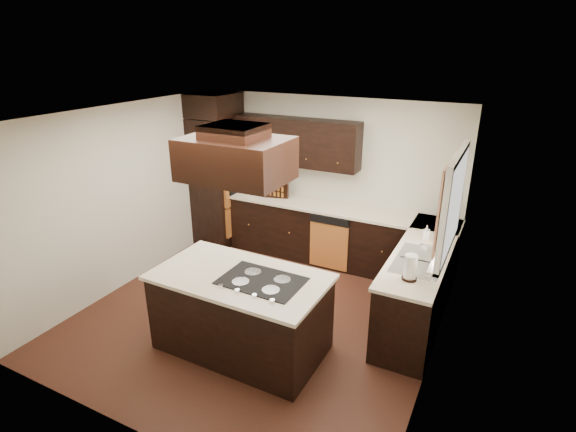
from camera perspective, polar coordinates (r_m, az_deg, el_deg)
The scene contains 30 objects.
floor at distance 5.89m, azimuth -3.60°, elevation -12.35°, with size 4.20×4.20×0.02m, color brown.
ceiling at distance 4.95m, azimuth -4.28°, elevation 12.68°, with size 4.20×4.20×0.02m, color white.
wall_back at distance 7.08m, azimuth 4.83°, elevation 4.87°, with size 4.20×0.02×2.50m, color beige.
wall_front at distance 3.84m, azimuth -20.46°, elevation -11.59°, with size 4.20×0.02×2.50m, color beige.
wall_left at distance 6.57m, azimuth -19.98°, elevation 2.29°, with size 0.02×4.20×2.50m, color beige.
wall_right at distance 4.67m, azimuth 19.11°, elevation -5.34°, with size 0.02×4.20×2.50m, color beige.
oven_column at distance 7.62m, azimuth -8.87°, elevation 4.40°, with size 0.65×0.75×2.12m, color black.
wall_oven_face at distance 7.42m, azimuth -6.68°, elevation 4.51°, with size 0.05×0.62×0.78m, color orange.
base_cabinets_back at distance 7.08m, azimuth 3.93°, elevation -2.10°, with size 2.93×0.60×0.88m, color black.
base_cabinets_right at distance 5.86m, azimuth 16.54°, elevation -8.28°, with size 0.60×2.40×0.88m, color black.
countertop_back at distance 6.89m, azimuth 3.98°, elevation 1.36°, with size 2.93×0.63×0.04m, color #F0E1C3.
countertop_right at distance 5.66m, azimuth 16.87°, elevation -4.19°, with size 0.63×2.40×0.04m, color #F0E1C3.
upper_cabinets at distance 6.95m, azimuth 1.08°, elevation 9.39°, with size 2.00×0.34×0.72m, color black.
dishwasher_front at distance 6.74m, azimuth 5.22°, elevation -3.78°, with size 0.60×0.05×0.72m, color orange.
window_frame at distance 5.03m, azimuth 20.18°, elevation 1.41°, with size 0.06×1.32×1.12m, color white.
window_pane at distance 5.02m, azimuth 20.50°, elevation 1.36°, with size 0.00×1.20×1.00m, color white.
curtain_left at distance 4.62m, azimuth 18.81°, elevation 0.54°, with size 0.02×0.34×0.90m, color #FEDDB9.
curtain_right at distance 5.42m, azimuth 20.24°, elevation 3.36°, with size 0.02×0.34×0.90m, color #FEDDB9.
sink_rim at distance 5.33m, azimuth 16.33°, elevation -5.46°, with size 0.52×0.84×0.01m, color silver.
island at distance 5.10m, azimuth -5.96°, elevation -12.23°, with size 1.81×0.98×0.88m, color black.
island_top at distance 4.86m, azimuth -6.17°, elevation -7.71°, with size 1.87×1.05×0.04m, color #F0E1C3.
cooktop at distance 4.72m, azimuth -3.38°, elevation -8.22°, with size 0.85×0.57×0.01m, color black.
range_hood at distance 4.51m, azimuth -6.67°, elevation 7.21°, with size 1.05×0.72×0.42m, color black.
hood_duct at distance 4.46m, azimuth -6.83°, elevation 10.64°, with size 0.55×0.50×0.13m, color black.
blender_base at distance 7.32m, azimuth -4.40°, elevation 3.14°, with size 0.15×0.15×0.10m, color silver.
blender_pitcher at distance 7.27m, azimuth -4.44°, elevation 4.49°, with size 0.13×0.13×0.26m, color silver.
spice_rack at distance 7.13m, azimuth -1.52°, elevation 3.64°, with size 0.39×0.10×0.32m, color black.
mixing_bowl at distance 7.47m, azimuth -5.33°, elevation 3.33°, with size 0.26×0.26×0.06m, color white.
soap_bottle at distance 5.89m, azimuth 17.18°, elevation -2.01°, with size 0.08×0.08×0.18m, color white.
paper_towel at distance 4.85m, azimuth 15.27°, elevation -6.33°, with size 0.13×0.13×0.28m, color white.
Camera 1 is at (2.53, -4.19, 3.26)m, focal length 28.00 mm.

